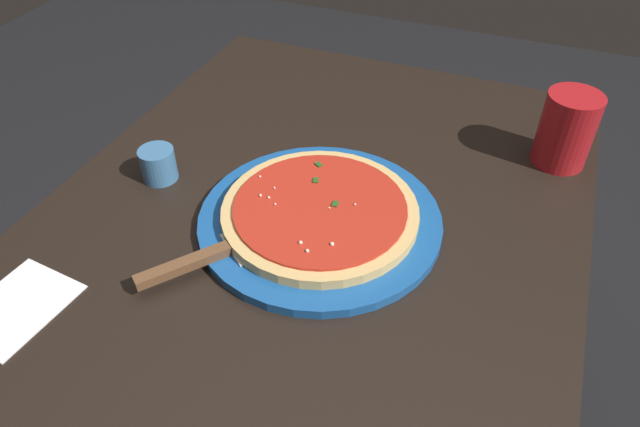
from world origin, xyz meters
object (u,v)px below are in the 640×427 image
at_px(pizza, 320,211).
at_px(napkin_folded_right, 17,307).
at_px(cup_small_sauce, 158,164).
at_px(pizza_server, 212,255).
at_px(cup_tall_drink, 566,130).
at_px(serving_plate, 320,220).

xyz_separation_m(pizza, napkin_folded_right, (0.29, -0.30, -0.02)).
bearing_deg(napkin_folded_right, pizza, 134.32).
distance_m(pizza, cup_small_sauce, 0.28).
xyz_separation_m(pizza_server, cup_tall_drink, (-0.43, 0.41, 0.04)).
height_order(serving_plate, cup_small_sauce, cup_small_sauce).
bearing_deg(cup_tall_drink, pizza_server, -43.94).
height_order(pizza_server, cup_small_sauce, cup_small_sauce).
bearing_deg(serving_plate, pizza_server, -37.67).
relative_size(serving_plate, pizza, 1.24).
relative_size(cup_tall_drink, cup_small_sauce, 2.20).
distance_m(pizza, pizza_server, 0.17).
height_order(pizza_server, napkin_folded_right, pizza_server).
bearing_deg(cup_tall_drink, cup_small_sauce, -64.01).
distance_m(pizza, cup_tall_drink, 0.43).
distance_m(pizza, napkin_folded_right, 0.42).
relative_size(pizza_server, cup_small_sauce, 3.58).
bearing_deg(pizza_server, cup_tall_drink, 136.06).
distance_m(cup_small_sauce, napkin_folded_right, 0.30).
bearing_deg(pizza_server, pizza, 142.33).
relative_size(cup_tall_drink, napkin_folded_right, 0.91).
xyz_separation_m(cup_small_sauce, napkin_folded_right, (0.30, -0.02, -0.03)).
bearing_deg(napkin_folded_right, cup_tall_drink, 133.96).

